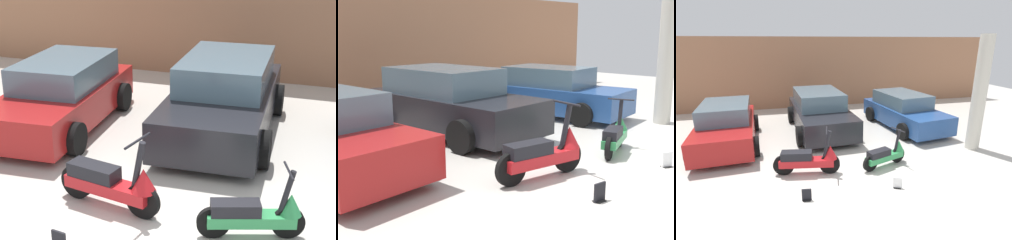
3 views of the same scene
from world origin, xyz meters
The scene contains 5 objects.
wall_back centered at (0.00, 7.98, 1.67)m, with size 19.60×0.12×3.35m, color #9E6B4C.
scooter_front_left centered at (-0.86, 1.02, 0.40)m, with size 1.61×0.65×1.13m.
scooter_front_right centered at (1.13, 0.96, 0.34)m, with size 1.32×0.67×0.95m.
car_rear_left centered at (-3.13, 3.64, 0.62)m, with size 2.04×3.92×1.30m.
car_rear_center centered at (-0.08, 4.32, 0.68)m, with size 2.19×4.28×1.43m.
Camera 1 is at (1.90, -4.67, 3.72)m, focal length 55.00 mm.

